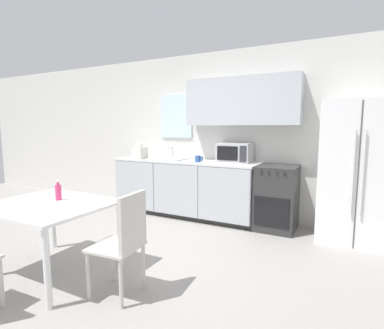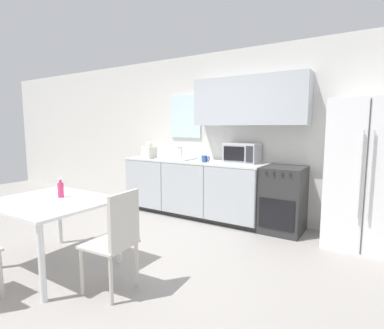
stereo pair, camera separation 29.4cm
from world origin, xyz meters
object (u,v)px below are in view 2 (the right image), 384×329
(dining_chair_side, at_px, (117,235))
(drink_bottle, at_px, (61,189))
(microwave, at_px, (242,153))
(coffee_mug, at_px, (205,159))
(oven_range, at_px, (283,199))
(refrigerator, at_px, (367,175))
(dining_table, at_px, (51,208))

(dining_chair_side, bearing_deg, drink_bottle, 77.48)
(microwave, relative_size, coffee_mug, 4.02)
(oven_range, relative_size, dining_chair_side, 1.00)
(dining_chair_side, bearing_deg, oven_range, -22.76)
(coffee_mug, height_order, dining_chair_side, coffee_mug)
(drink_bottle, bearing_deg, refrigerator, 38.91)
(oven_range, height_order, coffee_mug, coffee_mug)
(refrigerator, xyz_separation_m, dining_chair_side, (-1.78, -2.38, -0.37))
(drink_bottle, bearing_deg, coffee_mug, 74.67)
(dining_table, bearing_deg, drink_bottle, 98.98)
(oven_range, height_order, dining_chair_side, same)
(coffee_mug, relative_size, dining_chair_side, 0.14)
(oven_range, height_order, dining_table, oven_range)
(refrigerator, height_order, drink_bottle, refrigerator)
(microwave, bearing_deg, coffee_mug, -152.62)
(oven_range, bearing_deg, microwave, 170.97)
(dining_table, distance_m, drink_bottle, 0.22)
(coffee_mug, relative_size, dining_table, 0.11)
(oven_range, distance_m, dining_table, 2.98)
(refrigerator, distance_m, drink_bottle, 3.57)
(dining_table, height_order, drink_bottle, drink_bottle)
(drink_bottle, bearing_deg, oven_range, 51.97)
(oven_range, bearing_deg, refrigerator, -1.67)
(microwave, height_order, drink_bottle, microwave)
(drink_bottle, bearing_deg, dining_table, -81.02)
(drink_bottle, bearing_deg, microwave, 65.41)
(drink_bottle, bearing_deg, dining_chair_side, -7.79)
(refrigerator, xyz_separation_m, coffee_mug, (-2.20, -0.13, 0.08))
(dining_chair_side, xyz_separation_m, drink_bottle, (-0.99, 0.14, 0.27))
(coffee_mug, distance_m, drink_bottle, 2.20)
(dining_chair_side, bearing_deg, microwave, -6.92)
(dining_table, height_order, dining_chair_side, dining_chair_side)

